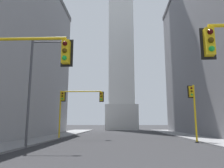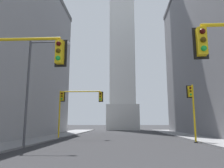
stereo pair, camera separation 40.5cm
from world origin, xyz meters
TOP-DOWN VIEW (x-y plane):
  - sidewalk_left at (-10.21, 22.18)m, footprint 5.00×73.94m
  - obelisk at (0.00, 61.62)m, footprint 8.88×8.88m
  - traffic_light_mid_right at (7.28, 22.23)m, footprint 0.80×0.53m
  - traffic_light_mid_left at (-6.01, 26.72)m, footprint 5.71×0.53m
  - street_lamp at (-7.19, 16.92)m, footprint 3.58×0.36m

SIDE VIEW (x-z plane):
  - sidewalk_left at x=-10.21m, z-range 0.00..0.15m
  - traffic_light_mid_right at x=7.28m, z-range 0.93..6.80m
  - traffic_light_mid_left at x=-6.01m, z-range 1.60..7.60m
  - street_lamp at x=-7.19m, z-range 1.03..9.97m
  - obelisk at x=0.00m, z-range -1.68..77.93m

